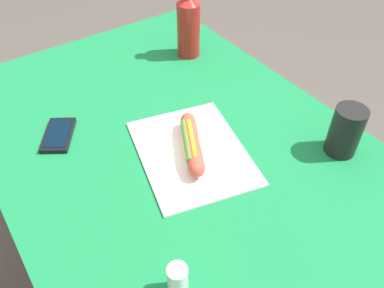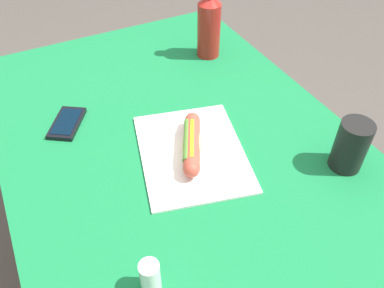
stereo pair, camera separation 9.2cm
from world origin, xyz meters
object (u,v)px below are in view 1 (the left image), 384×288
Objects in this scene: soda_bottle at (188,24)px; drinking_cup at (346,131)px; cell_phone at (58,135)px; salt_shaker at (178,281)px; hot_dog at (192,144)px.

drinking_cup is at bearing -175.35° from soda_bottle.
cell_phone is 1.87× the size of salt_shaker.
drinking_cup is 1.67× the size of salt_shaker.
soda_bottle is 1.93× the size of drinking_cup.
drinking_cup is 0.52m from salt_shaker.
soda_bottle is (0.14, -0.49, 0.10)m from cell_phone.
hot_dog is 0.34m from cell_phone.
soda_bottle is 0.57m from drinking_cup.
salt_shaker is at bearing 144.18° from soda_bottle.
salt_shaker reaches higher than cell_phone.
soda_bottle is at bearing 4.65° from drinking_cup.
drinking_cup is (-0.43, -0.54, 0.06)m from cell_phone.
drinking_cup reaches higher than cell_phone.
drinking_cup reaches higher than hot_dog.
drinking_cup is at bearing -128.80° from cell_phone.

